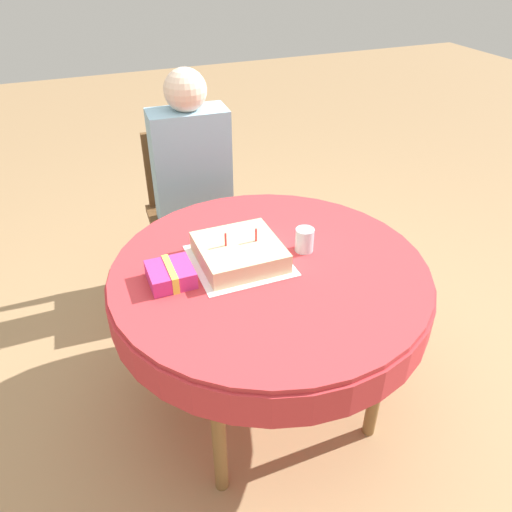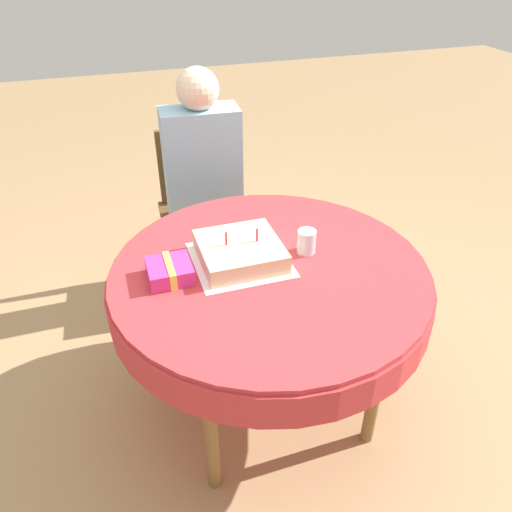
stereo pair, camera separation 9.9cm
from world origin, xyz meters
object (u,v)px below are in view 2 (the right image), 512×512
Objects in this scene: chair at (203,206)px; birthday_cake at (240,251)px; person at (203,170)px; gift_box at (170,271)px; drinking_glass at (306,242)px.

chair is 2.96× the size of birthday_cake.
person is 7.71× the size of gift_box.
birthday_cake is (-0.04, -0.78, 0.02)m from person.
drinking_glass is (0.21, -0.90, 0.27)m from chair.
gift_box is (-0.27, -0.03, -0.01)m from birthday_cake.
chair is at bearing 102.80° from drinking_glass.
birthday_cake is 0.27m from gift_box.
person is at bearing -90.00° from chair.
birthday_cake is at bearing -89.82° from chair.
person is 13.28× the size of drinking_glass.
person is at bearing 69.26° from gift_box.
person is at bearing 104.56° from drinking_glass.
chair is 1.00m from gift_box.
person is at bearing 86.86° from birthday_cake.
chair is 0.97m from drinking_glass.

